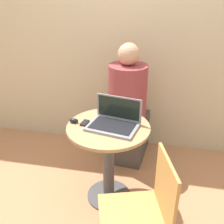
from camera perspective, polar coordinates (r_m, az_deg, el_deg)
name	(u,v)px	position (r m, az deg, el deg)	size (l,w,h in m)	color
ground_plane	(109,196)	(2.48, -0.69, -17.76)	(12.00, 12.00, 0.00)	tan
back_wall	(128,30)	(2.76, 3.44, 17.42)	(7.00, 0.05, 2.60)	beige
round_table	(109,150)	(2.16, -0.76, -8.29)	(0.66, 0.66, 0.72)	#4C4C51
laptop	(114,121)	(2.03, 0.52, -2.02)	(0.42, 0.33, 0.21)	gray
cell_phone	(85,123)	(2.08, -5.99, -2.41)	(0.06, 0.10, 0.02)	black
computer_mouse	(74,121)	(2.11, -8.29, -1.85)	(0.07, 0.04, 0.04)	black
chair_empty	(143,215)	(1.73, 6.67, -21.39)	(0.50, 0.50, 0.85)	tan
person_seated	(128,115)	(2.66, 3.59, -0.58)	(0.40, 0.58, 1.25)	#4C4742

